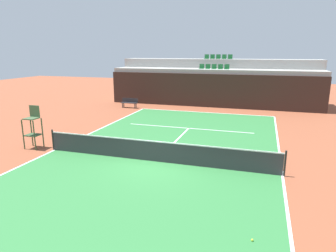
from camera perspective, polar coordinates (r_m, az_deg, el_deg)
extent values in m
plane|color=brown|center=(13.84, -2.40, -6.74)|extent=(80.00, 80.00, 0.00)
cube|color=#2D7238|center=(13.84, -2.40, -6.72)|extent=(11.00, 24.00, 0.01)
cube|color=white|center=(25.00, 6.95, 2.58)|extent=(11.00, 0.10, 0.00)
cube|color=white|center=(16.42, -20.64, -4.26)|extent=(0.10, 24.00, 0.00)
cube|color=white|center=(13.14, 20.85, -8.79)|extent=(0.10, 24.00, 0.00)
cube|color=white|center=(19.70, 3.93, -0.43)|extent=(8.26, 0.10, 0.00)
cube|color=white|center=(16.72, 1.33, -3.02)|extent=(0.10, 6.40, 0.00)
cube|color=black|center=(27.30, 8.07, 6.62)|extent=(19.08, 0.30, 2.96)
cube|color=#9E9E99|center=(28.60, 8.54, 7.30)|extent=(19.08, 2.40, 3.32)
cube|color=#9E9E99|center=(30.92, 9.29, 8.55)|extent=(19.08, 2.40, 4.17)
cube|color=#1E6633|center=(28.67, 6.33, 10.76)|extent=(0.44, 0.44, 0.04)
cube|color=#1E6633|center=(28.85, 6.42, 11.21)|extent=(0.44, 0.04, 0.40)
cube|color=#1E6633|center=(28.56, 7.49, 10.71)|extent=(0.44, 0.44, 0.04)
cube|color=#1E6633|center=(28.75, 7.58, 11.17)|extent=(0.44, 0.04, 0.40)
cube|color=#1E6633|center=(28.46, 8.66, 10.66)|extent=(0.44, 0.44, 0.04)
cube|color=#1E6633|center=(28.65, 8.74, 11.12)|extent=(0.44, 0.04, 0.40)
cube|color=#1E6633|center=(28.38, 9.84, 10.61)|extent=(0.44, 0.44, 0.04)
cube|color=#1E6633|center=(28.57, 9.91, 11.07)|extent=(0.44, 0.04, 0.40)
cube|color=#1E6633|center=(28.31, 11.02, 10.55)|extent=(0.44, 0.44, 0.04)
cube|color=#1E6633|center=(28.49, 11.09, 11.01)|extent=(0.44, 0.04, 0.40)
cube|color=#1E6633|center=(30.99, 7.27, 12.53)|extent=(0.44, 0.44, 0.04)
cube|color=#1E6633|center=(31.18, 7.35, 12.94)|extent=(0.44, 0.04, 0.40)
cube|color=#1E6633|center=(30.89, 8.35, 12.49)|extent=(0.44, 0.44, 0.04)
cube|color=#1E6633|center=(31.08, 8.43, 12.90)|extent=(0.44, 0.04, 0.40)
cube|color=#1E6633|center=(30.80, 9.44, 12.45)|extent=(0.44, 0.44, 0.04)
cube|color=#1E6633|center=(31.00, 9.51, 12.86)|extent=(0.44, 0.04, 0.40)
cube|color=#1E6633|center=(30.72, 10.54, 12.40)|extent=(0.44, 0.44, 0.04)
cube|color=#1E6633|center=(30.92, 10.60, 12.81)|extent=(0.44, 0.04, 0.40)
cube|color=#1E6633|center=(30.66, 11.64, 12.35)|extent=(0.44, 0.44, 0.04)
cube|color=#1E6633|center=(30.85, 11.70, 12.76)|extent=(0.44, 0.04, 0.40)
cylinder|color=black|center=(16.30, -20.94, -2.46)|extent=(0.08, 0.08, 1.07)
cylinder|color=black|center=(12.96, 21.27, -6.62)|extent=(0.08, 0.08, 1.07)
cube|color=#333338|center=(13.68, -2.42, -4.90)|extent=(10.90, 0.02, 0.92)
cube|color=white|center=(13.53, -2.44, -2.96)|extent=(10.90, 0.04, 0.05)
cylinder|color=#334C2D|center=(17.02, -25.74, -1.45)|extent=(0.06, 0.06, 1.55)
cylinder|color=#334C2D|center=(16.56, -23.96, -1.67)|extent=(0.06, 0.06, 1.55)
cylinder|color=#334C2D|center=(17.44, -24.41, -0.97)|extent=(0.06, 0.06, 1.55)
cylinder|color=#334C2D|center=(16.99, -22.64, -1.16)|extent=(0.06, 0.06, 1.55)
cube|color=#334C2D|center=(17.02, -24.17, -1.55)|extent=(0.70, 0.60, 0.04)
cube|color=#3F5938|center=(16.83, -24.46, 1.32)|extent=(0.60, 0.60, 0.05)
cube|color=#3F5938|center=(16.97, -23.95, 2.59)|extent=(0.60, 0.04, 0.60)
cube|color=#232328|center=(27.07, -7.35, 4.38)|extent=(1.50, 0.40, 0.05)
cube|color=#232328|center=(27.20, -7.21, 4.90)|extent=(1.50, 0.04, 0.36)
cube|color=#2D2D33|center=(27.24, -8.61, 3.89)|extent=(0.06, 0.06, 0.42)
cube|color=#2D2D33|center=(26.74, -6.29, 3.77)|extent=(0.06, 0.06, 0.42)
cube|color=#2D2D33|center=(27.49, -8.36, 3.99)|extent=(0.06, 0.06, 0.42)
cube|color=#2D2D33|center=(26.99, -6.06, 3.87)|extent=(0.06, 0.06, 0.42)
sphere|color=#CCE033|center=(8.79, 15.64, -20.06)|extent=(0.07, 0.07, 0.07)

